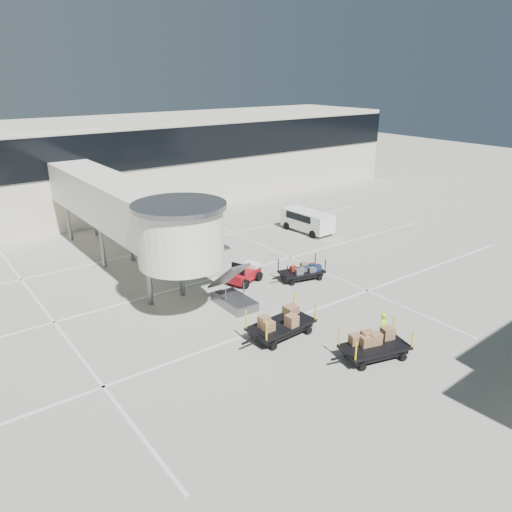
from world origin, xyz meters
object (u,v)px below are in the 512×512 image
(box_cart_near, at_px, (373,347))
(minivan, at_px, (306,219))
(box_cart_far, at_px, (282,325))
(ground_worker, at_px, (383,328))
(suitcase_cart, at_px, (301,272))
(baggage_tug, at_px, (245,274))

(box_cart_near, distance_m, minivan, 19.11)
(box_cart_far, relative_size, ground_worker, 2.62)
(suitcase_cart, height_order, ground_worker, ground_worker)
(box_cart_near, xyz_separation_m, ground_worker, (1.46, 0.63, 0.23))
(box_cart_far, xyz_separation_m, ground_worker, (3.41, -3.39, 0.21))
(box_cart_near, height_order, ground_worker, ground_worker)
(baggage_tug, xyz_separation_m, box_cart_near, (-0.44, -10.50, 0.03))
(ground_worker, bearing_deg, box_cart_near, -167.43)
(minivan, bearing_deg, baggage_tug, -154.37)
(baggage_tug, height_order, suitcase_cart, baggage_tug)
(box_cart_near, relative_size, minivan, 0.85)
(baggage_tug, relative_size, box_cart_near, 0.64)
(baggage_tug, distance_m, box_cart_near, 10.50)
(suitcase_cart, height_order, minivan, minivan)
(box_cart_near, xyz_separation_m, box_cart_far, (-1.95, 4.02, 0.02))
(suitcase_cart, relative_size, ground_worker, 2.19)
(baggage_tug, height_order, box_cart_near, box_cart_near)
(baggage_tug, distance_m, box_cart_far, 6.90)
(suitcase_cart, relative_size, box_cart_far, 0.83)
(suitcase_cart, xyz_separation_m, ground_worker, (-2.02, -8.15, 0.30))
(suitcase_cart, relative_size, minivan, 0.76)
(box_cart_far, height_order, ground_worker, box_cart_far)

